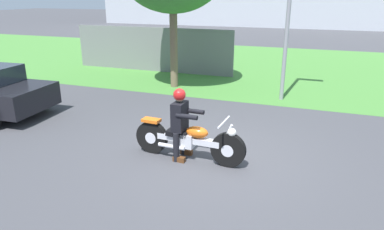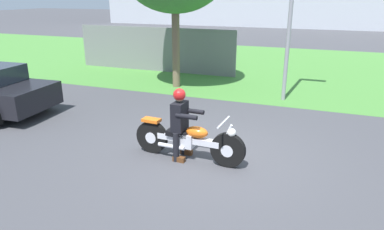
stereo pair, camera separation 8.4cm
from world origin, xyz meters
The scene contains 5 objects.
ground centered at (0.00, 0.00, 0.00)m, with size 120.00×120.00×0.00m, color #424247.
grass_verge centered at (0.00, 9.87, 0.00)m, with size 60.00×12.00×0.01m, color #478438.
motorcycle_lead centered at (-0.37, -0.26, 0.40)m, with size 2.28×0.66×0.89m.
rider_lead centered at (-0.53, -0.25, 0.83)m, with size 0.56×0.48×1.41m.
fence_segment centered at (-4.80, 7.09, 0.90)m, with size 7.00×0.06×1.80m, color slate.
Camera 1 is at (1.87, -6.15, 3.08)m, focal length 33.00 mm.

